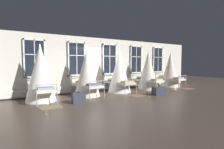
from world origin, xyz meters
TOP-DOWN VIEW (x-y plane):
  - ground at (0.00, 0.00)m, footprint 30.89×30.89m
  - back_wall_with_windows at (0.00, 1.12)m, footprint 16.45×0.10m
  - window_bank at (0.00, 1.00)m, footprint 11.66×0.10m
  - cot_second at (-3.21, -0.08)m, footprint 1.30×1.96m
  - cot_third at (-1.02, -0.10)m, footprint 1.30×1.97m
  - cot_fourth at (1.02, -0.04)m, footprint 1.30×1.98m
  - cot_fifth at (3.21, -0.10)m, footprint 1.30×1.98m
  - cot_sixth at (5.33, -0.11)m, footprint 1.30×1.96m
  - rug_second at (-3.20, -1.44)m, footprint 0.80×0.56m
  - rug_fourth at (1.07, -1.44)m, footprint 0.82×0.59m
  - rug_sixth at (5.33, -1.44)m, footprint 0.83×0.60m
  - suitcase_dark at (-2.04, -1.36)m, footprint 0.56×0.22m
  - travel_trunk at (2.13, -1.93)m, footprint 0.70×0.51m

SIDE VIEW (x-z plane):
  - ground at x=0.00m, z-range 0.00..0.00m
  - rug_second at x=-3.20m, z-range 0.00..0.01m
  - rug_fourth at x=1.07m, z-range 0.00..0.01m
  - rug_sixth at x=5.33m, z-range 0.00..0.01m
  - travel_trunk at x=2.13m, z-range 0.00..0.41m
  - suitcase_dark at x=-2.04m, z-range -0.01..0.46m
  - window_bank at x=0.00m, z-range -0.35..2.34m
  - cot_fourth at x=1.02m, z-range -0.04..2.29m
  - cot_third at x=-1.02m, z-range -0.04..2.30m
  - cot_sixth at x=5.33m, z-range -0.04..2.31m
  - cot_fifth at x=3.21m, z-range -0.04..2.31m
  - cot_second at x=-3.21m, z-range -0.04..2.43m
  - back_wall_with_windows at x=0.00m, z-range 0.00..3.07m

